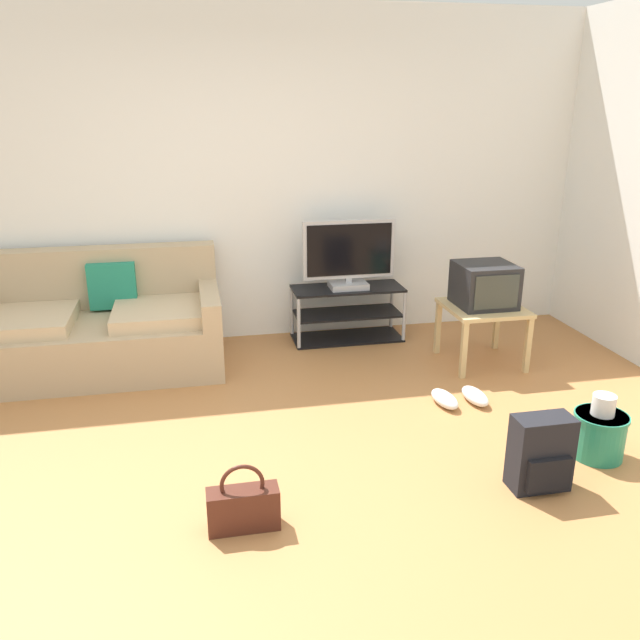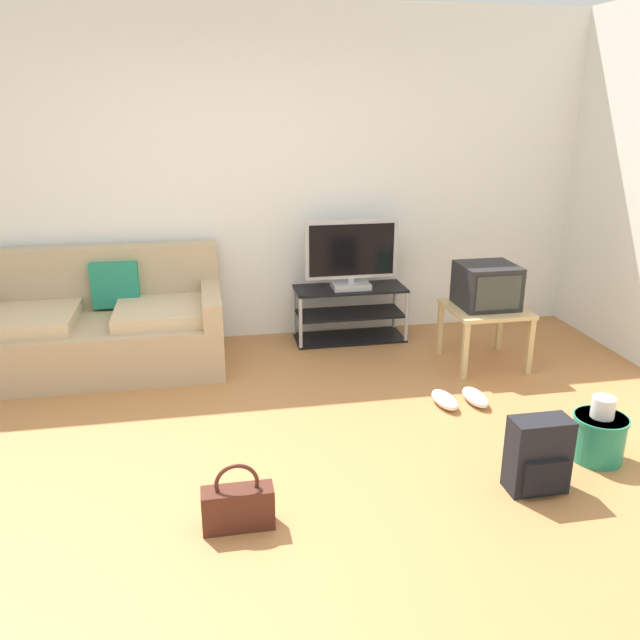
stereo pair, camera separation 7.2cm
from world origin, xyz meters
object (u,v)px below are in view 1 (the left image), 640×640
at_px(handbag, 243,507).
at_px(side_table, 483,314).
at_px(couch, 97,328).
at_px(crt_tv, 485,285).
at_px(sneakers_pair, 460,397).
at_px(tv_stand, 347,313).
at_px(backpack, 541,454).
at_px(cleaning_bucket, 599,432).
at_px(flat_tv, 349,255).

bearing_deg(handbag, side_table, 40.40).
height_order(couch, crt_tv, couch).
height_order(side_table, sneakers_pair, side_table).
height_order(tv_stand, backpack, tv_stand).
bearing_deg(side_table, cleaning_bucket, -87.88).
xyz_separation_m(backpack, sneakers_pair, (-0.00, 1.02, -0.16)).
bearing_deg(sneakers_pair, backpack, -89.82).
bearing_deg(sneakers_pair, flat_tv, 108.19).
xyz_separation_m(couch, cleaning_bucket, (2.97, -1.98, -0.16)).
bearing_deg(backpack, cleaning_bucket, 8.53).
distance_m(couch, flat_tv, 2.07).
bearing_deg(crt_tv, handbag, -139.33).
bearing_deg(couch, crt_tv, -9.80).
relative_size(flat_tv, handbag, 2.22).
relative_size(backpack, sneakers_pair, 1.09).
distance_m(flat_tv, crt_tv, 1.14).
relative_size(side_table, handbag, 1.65).
relative_size(couch, sneakers_pair, 4.89).
distance_m(side_table, sneakers_pair, 0.87).
relative_size(tv_stand, sneakers_pair, 2.48).
height_order(backpack, handbag, backpack).
height_order(flat_tv, crt_tv, flat_tv).
xyz_separation_m(couch, handbag, (0.90, -2.23, -0.20)).
height_order(couch, flat_tv, flat_tv).
relative_size(flat_tv, side_table, 1.35).
bearing_deg(flat_tv, side_table, -38.15).
bearing_deg(backpack, crt_tv, 60.10).
bearing_deg(cleaning_bucket, tv_stand, 113.49).
bearing_deg(handbag, couch, 112.01).
xyz_separation_m(couch, backpack, (2.47, -2.20, -0.12)).
distance_m(couch, backpack, 3.31).
xyz_separation_m(handbag, sneakers_pair, (1.57, 1.05, -0.07)).
xyz_separation_m(flat_tv, backpack, (0.45, -2.39, -0.55)).
xyz_separation_m(side_table, backpack, (-0.45, -1.68, -0.20)).
bearing_deg(backpack, sneakers_pair, 74.98).
relative_size(crt_tv, handbag, 1.21).
xyz_separation_m(side_table, sneakers_pair, (-0.45, -0.66, -0.35)).
bearing_deg(sneakers_pair, cleaning_bucket, -57.91).
height_order(crt_tv, sneakers_pair, crt_tv).
bearing_deg(backpack, flat_tv, 85.52).
xyz_separation_m(crt_tv, backpack, (-0.45, -1.70, -0.43)).
relative_size(side_table, cleaning_bucket, 1.48).
relative_size(flat_tv, crt_tv, 1.84).
relative_size(couch, side_table, 3.22).
bearing_deg(cleaning_bucket, sneakers_pair, 122.09).
distance_m(tv_stand, sneakers_pair, 1.47).
bearing_deg(side_table, crt_tv, 90.00).
height_order(side_table, crt_tv, crt_tv).
relative_size(backpack, handbag, 1.18).
distance_m(tv_stand, side_table, 1.17).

